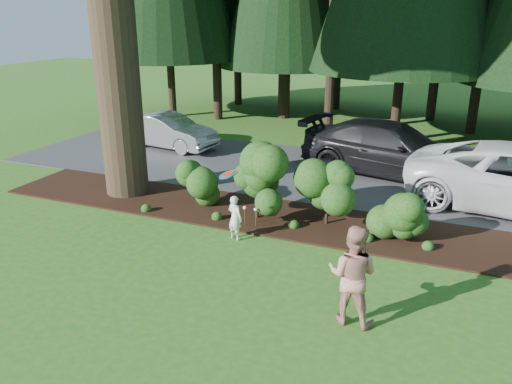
{
  "coord_description": "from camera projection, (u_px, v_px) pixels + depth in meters",
  "views": [
    {
      "loc": [
        4.39,
        -8.33,
        5.19
      ],
      "look_at": [
        0.34,
        1.6,
        1.3
      ],
      "focal_mm": 35.0,
      "sensor_mm": 36.0,
      "label": 1
    }
  ],
  "objects": [
    {
      "name": "driveway",
      "position": [
        312.0,
        172.0,
        17.1
      ],
      "size": [
        22.0,
        6.0,
        0.03
      ],
      "primitive_type": "cube",
      "color": "#38383A",
      "rests_on": "ground"
    },
    {
      "name": "car_silver_wagon",
      "position": [
        168.0,
        131.0,
        19.85
      ],
      "size": [
        4.26,
        1.98,
        1.35
      ],
      "primitive_type": "imported",
      "rotation": [
        0.0,
        0.0,
        1.43
      ],
      "color": "#B5B5BA",
      "rests_on": "driveway"
    },
    {
      "name": "mulch_bed",
      "position": [
        268.0,
        216.0,
        13.4
      ],
      "size": [
        16.0,
        2.5,
        0.05
      ],
      "primitive_type": "cube",
      "color": "black",
      "rests_on": "ground"
    },
    {
      "name": "shrub_row",
      "position": [
        294.0,
        193.0,
        12.76
      ],
      "size": [
        6.53,
        1.6,
        1.61
      ],
      "color": "#1B3B12",
      "rests_on": "ground"
    },
    {
      "name": "frisbee",
      "position": [
        228.0,
        174.0,
        11.48
      ],
      "size": [
        0.47,
        0.46,
        0.22
      ],
      "color": "#16687B",
      "rests_on": "ground"
    },
    {
      "name": "lily_cluster",
      "position": [
        245.0,
        209.0,
        12.61
      ],
      "size": [
        0.69,
        0.09,
        0.57
      ],
      "color": "#1B3B12",
      "rests_on": "ground"
    },
    {
      "name": "adult",
      "position": [
        352.0,
        275.0,
        8.59
      ],
      "size": [
        0.93,
        0.74,
        1.83
      ],
      "primitive_type": "imported",
      "rotation": [
        0.0,
        0.0,
        3.08
      ],
      "color": "#AD2B17",
      "rests_on": "ground"
    },
    {
      "name": "child",
      "position": [
        235.0,
        218.0,
        11.91
      ],
      "size": [
        0.47,
        0.39,
        1.11
      ],
      "primitive_type": "imported",
      "rotation": [
        0.0,
        0.0,
        2.8
      ],
      "color": "white",
      "rests_on": "ground"
    },
    {
      "name": "car_dark_suv",
      "position": [
        390.0,
        149.0,
        16.57
      ],
      "size": [
        6.29,
        3.41,
        1.73
      ],
      "primitive_type": "imported",
      "rotation": [
        0.0,
        0.0,
        1.4
      ],
      "color": "black",
      "rests_on": "driveway"
    },
    {
      "name": "ground",
      "position": [
        213.0,
        271.0,
        10.58
      ],
      "size": [
        80.0,
        80.0,
        0.0
      ],
      "primitive_type": "plane",
      "color": "#2A621C",
      "rests_on": "ground"
    }
  ]
}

